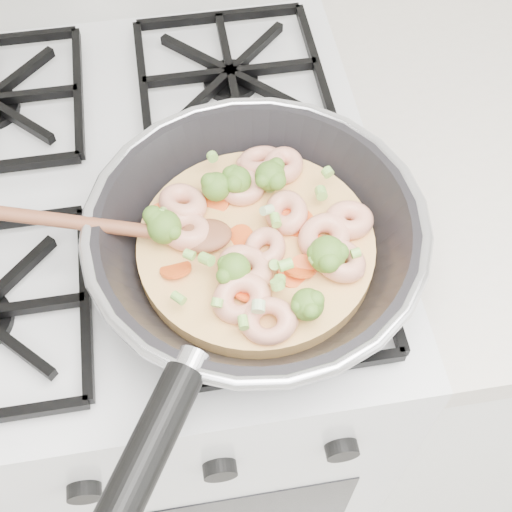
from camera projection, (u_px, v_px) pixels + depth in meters
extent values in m
cube|color=white|center=(164.00, 356.00, 1.18)|extent=(0.60, 0.60, 0.90)
cube|color=black|center=(118.00, 183.00, 0.79)|extent=(0.56, 0.56, 0.02)
torus|color=silver|center=(256.00, 225.00, 0.67)|extent=(0.34, 0.34, 0.01)
cylinder|color=black|center=(133.00, 482.00, 0.54)|extent=(0.13, 0.19, 0.03)
cylinder|color=#F6BE6B|center=(256.00, 247.00, 0.70)|extent=(0.24, 0.24, 0.02)
ellipsoid|color=brown|center=(205.00, 236.00, 0.68)|extent=(0.06, 0.05, 0.02)
cylinder|color=brown|center=(61.00, 221.00, 0.66)|extent=(0.25, 0.05, 0.07)
torus|color=#E8A889|center=(349.00, 220.00, 0.69)|extent=(0.06, 0.06, 0.02)
torus|color=#E8A889|center=(265.00, 248.00, 0.68)|extent=(0.06, 0.06, 0.03)
torus|color=#E8A889|center=(283.00, 165.00, 0.73)|extent=(0.07, 0.07, 0.03)
torus|color=#E8A889|center=(261.00, 162.00, 0.73)|extent=(0.06, 0.06, 0.03)
torus|color=#E8A889|center=(242.00, 298.00, 0.64)|extent=(0.07, 0.07, 0.03)
torus|color=#E8A889|center=(186.00, 231.00, 0.69)|extent=(0.07, 0.08, 0.03)
torus|color=#E8A889|center=(183.00, 204.00, 0.70)|extent=(0.08, 0.08, 0.03)
torus|color=#E8A889|center=(268.00, 321.00, 0.63)|extent=(0.06, 0.07, 0.03)
torus|color=#E8A889|center=(286.00, 213.00, 0.70)|extent=(0.06, 0.05, 0.03)
torus|color=#E8A889|center=(324.00, 237.00, 0.68)|extent=(0.08, 0.08, 0.03)
torus|color=#E8A889|center=(241.00, 187.00, 0.72)|extent=(0.05, 0.05, 0.03)
torus|color=#E8A889|center=(339.00, 260.00, 0.67)|extent=(0.08, 0.08, 0.03)
torus|color=#E8A889|center=(245.00, 269.00, 0.66)|extent=(0.08, 0.08, 0.03)
ellipsoid|color=#58862C|center=(237.00, 180.00, 0.71)|extent=(0.04, 0.04, 0.03)
ellipsoid|color=#58862C|center=(216.00, 187.00, 0.70)|extent=(0.04, 0.04, 0.03)
ellipsoid|color=#58862C|center=(307.00, 305.00, 0.63)|extent=(0.04, 0.04, 0.03)
ellipsoid|color=#58862C|center=(164.00, 227.00, 0.68)|extent=(0.04, 0.04, 0.03)
ellipsoid|color=#58862C|center=(234.00, 269.00, 0.65)|extent=(0.04, 0.04, 0.03)
ellipsoid|color=#58862C|center=(327.00, 254.00, 0.66)|extent=(0.05, 0.05, 0.04)
ellipsoid|color=#58862C|center=(270.00, 176.00, 0.71)|extent=(0.04, 0.04, 0.03)
cylinder|color=orange|center=(211.00, 237.00, 0.69)|extent=(0.04, 0.04, 0.01)
cylinder|color=orange|center=(303.00, 268.00, 0.67)|extent=(0.04, 0.04, 0.01)
cylinder|color=orange|center=(240.00, 238.00, 0.69)|extent=(0.03, 0.03, 0.01)
cylinder|color=orange|center=(299.00, 269.00, 0.67)|extent=(0.04, 0.04, 0.02)
cylinder|color=orange|center=(241.00, 188.00, 0.73)|extent=(0.04, 0.04, 0.00)
cylinder|color=orange|center=(314.00, 248.00, 0.68)|extent=(0.04, 0.04, 0.01)
cylinder|color=orange|center=(282.00, 217.00, 0.71)|extent=(0.04, 0.04, 0.01)
cylinder|color=orange|center=(163.00, 218.00, 0.70)|extent=(0.04, 0.04, 0.01)
cylinder|color=orange|center=(292.00, 275.00, 0.67)|extent=(0.04, 0.04, 0.01)
cylinder|color=orange|center=(243.00, 262.00, 0.68)|extent=(0.04, 0.04, 0.01)
cylinder|color=orange|center=(297.00, 222.00, 0.70)|extent=(0.05, 0.05, 0.00)
cylinder|color=orange|center=(215.00, 202.00, 0.72)|extent=(0.04, 0.04, 0.01)
cylinder|color=orange|center=(249.00, 291.00, 0.66)|extent=(0.04, 0.04, 0.01)
cylinder|color=orange|center=(176.00, 269.00, 0.67)|extent=(0.04, 0.04, 0.01)
cylinder|color=#87C74F|center=(179.00, 298.00, 0.63)|extent=(0.01, 0.01, 0.01)
cylinder|color=#BDDC9B|center=(267.00, 210.00, 0.68)|extent=(0.01, 0.01, 0.01)
cylinder|color=#87C74F|center=(217.00, 303.00, 0.62)|extent=(0.01, 0.01, 0.01)
cylinder|color=#BDDC9B|center=(215.00, 183.00, 0.70)|extent=(0.01, 0.01, 0.01)
cylinder|color=#87C74F|center=(321.00, 193.00, 0.70)|extent=(0.01, 0.01, 0.01)
cylinder|color=#87C74F|center=(189.00, 255.00, 0.65)|extent=(0.01, 0.01, 0.01)
cylinder|color=#87C74F|center=(315.00, 259.00, 0.65)|extent=(0.01, 0.01, 0.01)
cylinder|color=#87C74F|center=(243.00, 322.00, 0.62)|extent=(0.01, 0.01, 0.01)
cylinder|color=#87C74F|center=(328.00, 172.00, 0.70)|extent=(0.01, 0.01, 0.01)
cylinder|color=#87C74F|center=(212.00, 157.00, 0.72)|extent=(0.01, 0.01, 0.01)
cylinder|color=#87C74F|center=(280.00, 281.00, 0.65)|extent=(0.01, 0.01, 0.01)
cylinder|color=#87C74F|center=(286.00, 265.00, 0.64)|extent=(0.01, 0.01, 0.01)
cylinder|color=#87C74F|center=(276.00, 220.00, 0.68)|extent=(0.01, 0.01, 0.01)
cylinder|color=#87C74F|center=(356.00, 253.00, 0.66)|extent=(0.01, 0.01, 0.01)
cylinder|color=#87C74F|center=(331.00, 244.00, 0.67)|extent=(0.01, 0.01, 0.01)
cylinder|color=#87C74F|center=(277.00, 284.00, 0.63)|extent=(0.01, 0.01, 0.01)
cylinder|color=#87C74F|center=(274.00, 264.00, 0.65)|extent=(0.01, 0.01, 0.01)
cylinder|color=#87C74F|center=(162.00, 212.00, 0.67)|extent=(0.01, 0.01, 0.01)
cylinder|color=#87C74F|center=(207.00, 259.00, 0.65)|extent=(0.01, 0.01, 0.01)
cylinder|color=#BDDC9B|center=(258.00, 306.00, 0.62)|extent=(0.01, 0.01, 0.01)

